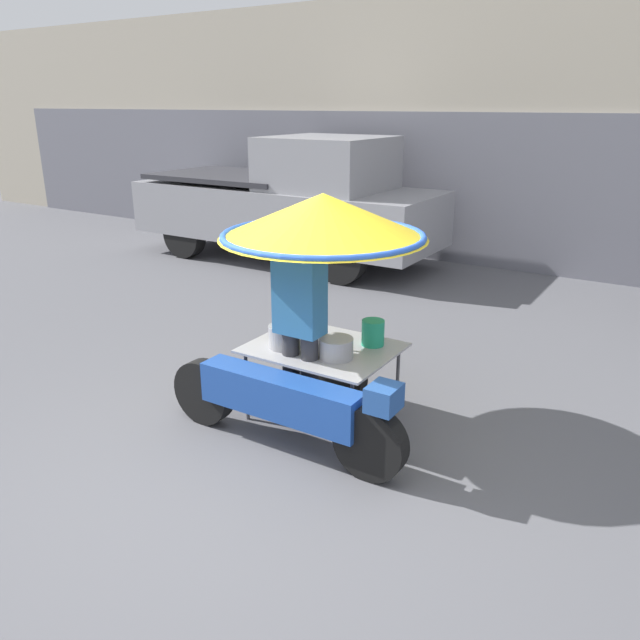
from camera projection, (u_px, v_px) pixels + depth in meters
ground_plane at (242, 476)px, 4.48m from camera, size 36.00×36.00×0.00m
shopfront_building at (545, 133)px, 10.11m from camera, size 28.00×2.06×4.17m
vendor_motorcycle_cart at (318, 255)px, 4.82m from camera, size 2.11×1.64×1.89m
vendor_person at (300, 319)px, 4.86m from camera, size 0.38×0.22×1.68m
pickup_truck at (292, 202)px, 10.28m from camera, size 5.21×1.87×2.05m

